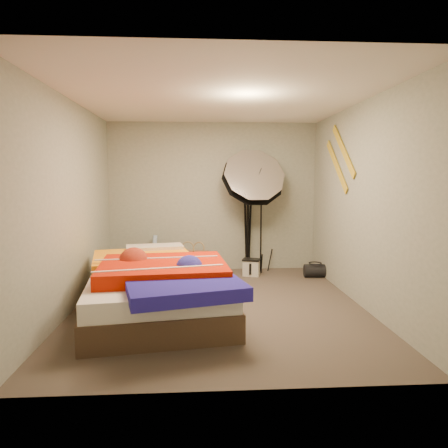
{
  "coord_description": "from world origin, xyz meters",
  "views": [
    {
      "loc": [
        -0.23,
        -4.8,
        1.57
      ],
      "look_at": [
        0.1,
        0.6,
        0.95
      ],
      "focal_mm": 32.0,
      "sensor_mm": 36.0,
      "label": 1
    }
  ],
  "objects": [
    {
      "name": "wrapping_roll",
      "position": [
        -1.0,
        1.82,
        0.31
      ],
      "size": [
        0.14,
        0.19,
        0.63
      ],
      "primitive_type": "cylinder",
      "rotation": [
        -0.17,
        0.0,
        -0.43
      ],
      "color": "#5E92D9",
      "rests_on": "floor"
    },
    {
      "name": "wall_right",
      "position": [
        1.75,
        0.0,
        1.25
      ],
      "size": [
        0.0,
        4.0,
        4.0
      ],
      "primitive_type": "plane",
      "rotation": [
        1.57,
        0.0,
        -1.57
      ],
      "color": "#9FA292",
      "rests_on": "floor"
    },
    {
      "name": "wall_stripe_upper",
      "position": [
        1.73,
        0.6,
        1.95
      ],
      "size": [
        0.02,
        0.91,
        0.78
      ],
      "primitive_type": "cube",
      "rotation": [
        0.7,
        0.0,
        0.0
      ],
      "color": "gold",
      "rests_on": "wall_right"
    },
    {
      "name": "wall_stripe_lower",
      "position": [
        1.73,
        0.85,
        1.75
      ],
      "size": [
        0.02,
        0.91,
        0.78
      ],
      "primitive_type": "cube",
      "rotation": [
        0.7,
        0.0,
        0.0
      ],
      "color": "gold",
      "rests_on": "wall_right"
    },
    {
      "name": "bed",
      "position": [
        -0.72,
        -0.22,
        0.32
      ],
      "size": [
        1.91,
        2.54,
        0.65
      ],
      "color": "#4A3728",
      "rests_on": "floor"
    },
    {
      "name": "floor",
      "position": [
        0.0,
        0.0,
        0.0
      ],
      "size": [
        4.0,
        4.0,
        0.0
      ],
      "primitive_type": "plane",
      "color": "#4C4038",
      "rests_on": "ground"
    },
    {
      "name": "ceiling",
      "position": [
        0.0,
        0.0,
        2.5
      ],
      "size": [
        4.0,
        4.0,
        0.0
      ],
      "primitive_type": "plane",
      "rotation": [
        3.14,
        0.0,
        0.0
      ],
      "color": "silver",
      "rests_on": "wall_back"
    },
    {
      "name": "wall_left",
      "position": [
        -1.75,
        0.0,
        1.25
      ],
      "size": [
        0.0,
        4.0,
        4.0
      ],
      "primitive_type": "plane",
      "rotation": [
        1.57,
        0.0,
        1.57
      ],
      "color": "#9FA292",
      "rests_on": "floor"
    },
    {
      "name": "camera_tripod",
      "position": [
        0.58,
        1.88,
        0.78
      ],
      "size": [
        0.1,
        0.1,
        1.37
      ],
      "color": "black",
      "rests_on": "floor"
    },
    {
      "name": "photo_umbrella",
      "position": [
        0.63,
        1.65,
        1.55
      ],
      "size": [
        1.23,
        0.88,
        2.16
      ],
      "color": "black",
      "rests_on": "floor"
    },
    {
      "name": "wall_back",
      "position": [
        0.0,
        2.0,
        1.25
      ],
      "size": [
        3.5,
        0.0,
        3.5
      ],
      "primitive_type": "plane",
      "rotation": [
        1.57,
        0.0,
        0.0
      ],
      "color": "#9FA292",
      "rests_on": "floor"
    },
    {
      "name": "duffel_bag",
      "position": [
        1.6,
        1.33,
        0.1
      ],
      "size": [
        0.35,
        0.23,
        0.21
      ],
      "primitive_type": "cylinder",
      "rotation": [
        0.0,
        1.57,
        -0.05
      ],
      "color": "black",
      "rests_on": "floor"
    },
    {
      "name": "camera_case",
      "position": [
        0.6,
        1.5,
        0.13
      ],
      "size": [
        0.3,
        0.25,
        0.25
      ],
      "primitive_type": "cube",
      "rotation": [
        0.0,
        0.0,
        -0.3
      ],
      "color": "beige",
      "rests_on": "floor"
    },
    {
      "name": "tote_bag",
      "position": [
        -0.32,
        1.58,
        0.21
      ],
      "size": [
        0.45,
        0.29,
        0.42
      ],
      "primitive_type": "cube",
      "rotation": [
        -0.14,
        0.0,
        -0.3
      ],
      "color": "#AA7C5D",
      "rests_on": "floor"
    },
    {
      "name": "wall_front",
      "position": [
        0.0,
        -2.0,
        1.25
      ],
      "size": [
        3.5,
        0.0,
        3.5
      ],
      "primitive_type": "plane",
      "rotation": [
        -1.57,
        0.0,
        0.0
      ],
      "color": "#9FA292",
      "rests_on": "floor"
    }
  ]
}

